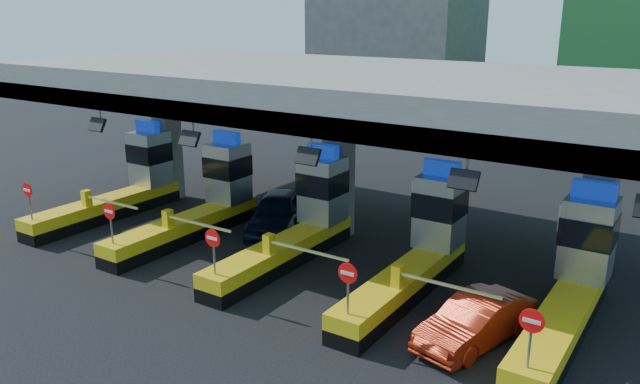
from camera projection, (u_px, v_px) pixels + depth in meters
The scene contains 10 objects.
ground at pixel (297, 257), 24.13m from camera, with size 120.00×120.00×0.00m, color black.
toll_canopy at pixel (338, 91), 24.71m from camera, with size 28.00×12.09×7.00m.
toll_lane_far_left at pixel (127, 183), 29.22m from camera, with size 4.43×8.00×4.16m.
toll_lane_left at pixel (205, 200), 26.59m from camera, with size 4.43×8.00×4.16m.
toll_lane_center at pixel (301, 221), 23.96m from camera, with size 4.43×8.00×4.16m.
toll_lane_right at pixel (421, 247), 21.32m from camera, with size 4.43×8.00×4.16m.
toll_lane_far_right at pixel (574, 281), 18.69m from camera, with size 4.43×8.00×4.16m.
bg_building_concrete at pixel (397, 12), 57.85m from camera, with size 14.00×10.00×18.00m, color #4C4C49.
van at pixel (278, 212), 26.79m from camera, with size 2.04×5.07×1.73m, color black.
red_car at pixel (476, 321), 17.77m from camera, with size 1.45×4.17×1.37m, color #981E0B.
Camera 1 is at (13.05, -18.28, 9.22)m, focal length 35.00 mm.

